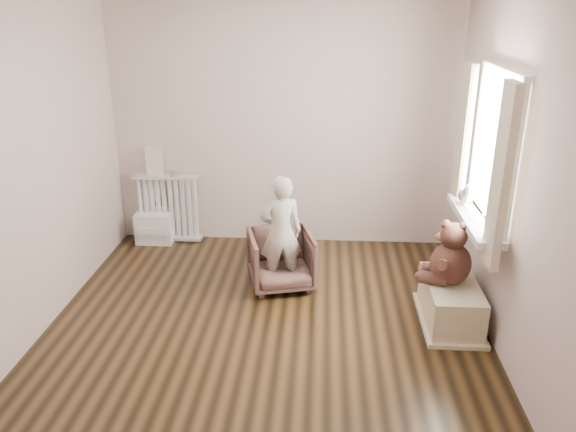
# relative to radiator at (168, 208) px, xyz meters

# --- Properties ---
(floor) EXTENTS (3.60, 3.60, 0.01)m
(floor) POSITION_rel_radiator_xyz_m (1.25, -1.68, -0.39)
(floor) COLOR black
(floor) RESTS_ON ground
(back_wall) EXTENTS (3.60, 0.02, 2.60)m
(back_wall) POSITION_rel_radiator_xyz_m (1.25, 0.12, 0.91)
(back_wall) COLOR beige
(back_wall) RESTS_ON ground
(front_wall) EXTENTS (3.60, 0.02, 2.60)m
(front_wall) POSITION_rel_radiator_xyz_m (1.25, -3.48, 0.91)
(front_wall) COLOR beige
(front_wall) RESTS_ON ground
(left_wall) EXTENTS (0.02, 3.60, 2.60)m
(left_wall) POSITION_rel_radiator_xyz_m (-0.55, -1.68, 0.91)
(left_wall) COLOR beige
(left_wall) RESTS_ON ground
(right_wall) EXTENTS (0.02, 3.60, 2.60)m
(right_wall) POSITION_rel_radiator_xyz_m (3.05, -1.68, 0.91)
(right_wall) COLOR beige
(right_wall) RESTS_ON ground
(window) EXTENTS (0.03, 0.90, 1.10)m
(window) POSITION_rel_radiator_xyz_m (3.01, -1.38, 1.06)
(window) COLOR white
(window) RESTS_ON right_wall
(window_sill) EXTENTS (0.22, 1.10, 0.06)m
(window_sill) POSITION_rel_radiator_xyz_m (2.92, -1.38, 0.48)
(window_sill) COLOR silver
(window_sill) RESTS_ON right_wall
(curtain_left) EXTENTS (0.06, 0.26, 1.30)m
(curtain_left) POSITION_rel_radiator_xyz_m (2.90, -1.95, 1.00)
(curtain_left) COLOR beige
(curtain_left) RESTS_ON right_wall
(curtain_right) EXTENTS (0.06, 0.26, 1.30)m
(curtain_right) POSITION_rel_radiator_xyz_m (2.90, -0.81, 1.00)
(curtain_right) COLOR beige
(curtain_right) RESTS_ON right_wall
(radiator) EXTENTS (0.72, 0.14, 0.76)m
(radiator) POSITION_rel_radiator_xyz_m (0.00, 0.00, 0.00)
(radiator) COLOR silver
(radiator) RESTS_ON floor
(paper_doll) EXTENTS (0.19, 0.02, 0.32)m
(paper_doll) POSITION_rel_radiator_xyz_m (-0.11, 0.00, 0.53)
(paper_doll) COLOR beige
(paper_doll) RESTS_ON radiator
(tin_a) EXTENTS (0.10, 0.10, 0.06)m
(tin_a) POSITION_rel_radiator_xyz_m (0.10, 0.00, 0.40)
(tin_a) COLOR #A59E8C
(tin_a) RESTS_ON radiator
(toy_vanity) EXTENTS (0.40, 0.28, 0.63)m
(toy_vanity) POSITION_rel_radiator_xyz_m (-0.15, -0.03, -0.11)
(toy_vanity) COLOR silver
(toy_vanity) RESTS_ON floor
(armchair) EXTENTS (0.70, 0.71, 0.54)m
(armchair) POSITION_rel_radiator_xyz_m (1.33, -0.98, -0.12)
(armchair) COLOR #50352D
(armchair) RESTS_ON floor
(child) EXTENTS (0.45, 0.35, 1.08)m
(child) POSITION_rel_radiator_xyz_m (1.33, -1.03, 0.17)
(child) COLOR beige
(child) RESTS_ON armchair
(toy_bench) EXTENTS (0.41, 0.77, 0.36)m
(toy_bench) POSITION_rel_radiator_xyz_m (2.77, -1.53, -0.19)
(toy_bench) COLOR beige
(toy_bench) RESTS_ON floor
(teddy_bear) EXTENTS (0.51, 0.45, 0.53)m
(teddy_bear) POSITION_rel_radiator_xyz_m (2.74, -1.52, 0.28)
(teddy_bear) COLOR #341A14
(teddy_bear) RESTS_ON toy_bench
(plush_cat) EXTENTS (0.14, 0.23, 0.19)m
(plush_cat) POSITION_rel_radiator_xyz_m (2.91, -1.09, 0.61)
(plush_cat) COLOR #686059
(plush_cat) RESTS_ON window_sill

